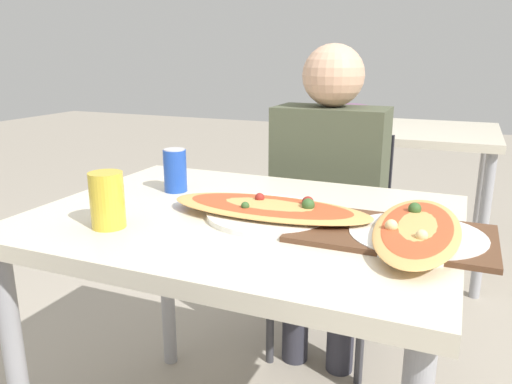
% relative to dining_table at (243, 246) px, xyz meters
% --- Properties ---
extents(dining_table, '(1.04, 0.78, 0.76)m').
position_rel_dining_table_xyz_m(dining_table, '(0.00, 0.00, 0.00)').
color(dining_table, beige).
rests_on(dining_table, ground_plane).
extents(chair_far_seated, '(0.40, 0.40, 0.85)m').
position_rel_dining_table_xyz_m(chair_far_seated, '(0.06, 0.72, -0.18)').
color(chair_far_seated, black).
rests_on(chair_far_seated, ground_plane).
extents(person_seated, '(0.39, 0.24, 1.18)m').
position_rel_dining_table_xyz_m(person_seated, '(0.06, 0.61, 0.03)').
color(person_seated, '#2D2D38').
rests_on(person_seated, ground_plane).
extents(pizza_main, '(0.51, 0.31, 0.06)m').
position_rel_dining_table_xyz_m(pizza_main, '(0.07, 0.00, 0.11)').
color(pizza_main, white).
rests_on(pizza_main, dining_table).
extents(soda_can, '(0.07, 0.07, 0.12)m').
position_rel_dining_table_xyz_m(soda_can, '(-0.27, 0.12, 0.15)').
color(soda_can, '#1E47B2').
rests_on(soda_can, dining_table).
extents(drink_glass, '(0.08, 0.08, 0.13)m').
position_rel_dining_table_xyz_m(drink_glass, '(-0.25, -0.21, 0.15)').
color(drink_glass, gold).
rests_on(drink_glass, dining_table).
extents(serving_tray, '(0.43, 0.26, 0.01)m').
position_rel_dining_table_xyz_m(serving_tray, '(0.37, -0.02, 0.09)').
color(serving_tray, brown).
rests_on(serving_tray, dining_table).
extents(pizza_second, '(0.29, 0.47, 0.05)m').
position_rel_dining_table_xyz_m(pizza_second, '(0.42, -0.02, 0.11)').
color(pizza_second, white).
rests_on(pizza_second, dining_table).
extents(background_table, '(1.10, 0.80, 0.88)m').
position_rel_dining_table_xyz_m(background_table, '(0.08, 1.71, 0.03)').
color(background_table, beige).
rests_on(background_table, ground_plane).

